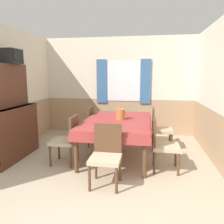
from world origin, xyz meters
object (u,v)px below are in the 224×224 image
(vase, at_px, (121,114))
(tv, at_px, (12,56))
(chair_left_far, at_px, (85,124))
(dining_table, at_px, (118,125))
(chair_right_near, at_px, (162,143))
(chair_right_far, at_px, (159,127))
(sideboard, at_px, (9,120))
(chair_left_near, at_px, (68,138))
(chair_head_near, at_px, (106,153))

(vase, bearing_deg, tv, -170.24)
(chair_left_far, relative_size, tv, 2.44)
(dining_table, distance_m, chair_right_near, 1.02)
(chair_right_near, bearing_deg, tv, -94.86)
(chair_left_far, bearing_deg, dining_table, -124.08)
(chair_right_far, height_order, chair_left_far, same)
(chair_right_far, xyz_separation_m, sideboard, (-2.85, -1.07, 0.29))
(chair_right_near, height_order, vase, vase)
(chair_right_far, xyz_separation_m, chair_left_far, (-1.67, 0.00, 0.00))
(dining_table, distance_m, tv, 2.40)
(chair_right_far, bearing_deg, chair_left_near, -55.92)
(chair_left_near, xyz_separation_m, vase, (0.89, 0.59, 0.36))
(chair_right_far, height_order, sideboard, sideboard)
(tv, relative_size, vase, 1.72)
(sideboard, distance_m, vase, 2.14)
(sideboard, distance_m, tv, 1.20)
(dining_table, distance_m, chair_left_near, 1.02)
(chair_right_far, distance_m, sideboard, 3.06)
(chair_right_near, relative_size, chair_right_far, 1.00)
(chair_left_far, distance_m, tv, 2.07)
(chair_left_near, height_order, sideboard, sideboard)
(chair_head_near, bearing_deg, dining_table, -90.00)
(chair_left_near, bearing_deg, sideboard, 86.89)
(chair_left_far, height_order, tv, tv)
(chair_head_near, distance_m, chair_right_far, 1.94)
(chair_head_near, relative_size, tv, 2.44)
(dining_table, xyz_separation_m, tv, (-1.98, -0.33, 1.32))
(chair_left_near, relative_size, sideboard, 0.49)
(chair_head_near, bearing_deg, tv, -23.47)
(chair_right_near, distance_m, vase, 1.05)
(chair_head_near, bearing_deg, chair_right_far, -115.49)
(chair_right_far, bearing_deg, chair_right_near, 0.00)
(sideboard, bearing_deg, vase, 14.24)
(dining_table, xyz_separation_m, chair_left_far, (-0.84, 0.57, -0.16))
(chair_head_near, xyz_separation_m, chair_left_far, (-0.84, 1.75, 0.00))
(sideboard, height_order, tv, tv)
(tv, bearing_deg, chair_right_far, 17.54)
(dining_table, height_order, chair_left_far, chair_left_far)
(chair_head_near, bearing_deg, chair_right_near, -143.34)
(sideboard, xyz_separation_m, vase, (2.07, 0.53, 0.08))
(chair_right_near, bearing_deg, chair_left_near, -90.00)
(chair_head_near, distance_m, chair_left_near, 1.04)
(chair_left_near, distance_m, chair_right_far, 2.02)
(chair_left_near, xyz_separation_m, tv, (-1.15, 0.24, 1.48))
(dining_table, height_order, chair_head_near, chair_head_near)
(tv, bearing_deg, sideboard, -101.25)
(dining_table, xyz_separation_m, chair_right_near, (0.84, -0.57, -0.16))
(chair_right_near, xyz_separation_m, vase, (-0.78, 0.59, 0.36))
(dining_table, height_order, chair_left_near, chair_left_near)
(chair_right_near, relative_size, tv, 2.44)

